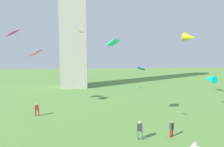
{
  "coord_description": "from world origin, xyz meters",
  "views": [
    {
      "loc": [
        -4.71,
        -2.96,
        7.65
      ],
      "look_at": [
        -2.28,
        15.28,
        5.95
      ],
      "focal_mm": 27.36,
      "sensor_mm": 36.0,
      "label": 1
    }
  ],
  "objects_px": {
    "kite_flying_4": "(190,37)",
    "kite_flying_5": "(141,69)",
    "person_1": "(172,128)",
    "kite_flying_0": "(80,32)",
    "kite_flying_6": "(36,53)",
    "person_2": "(37,109)",
    "kite_flying_1": "(113,43)",
    "kite_flying_2": "(210,79)",
    "person_0": "(140,129)",
    "kite_flying_3": "(13,33)"
  },
  "relations": [
    {
      "from": "kite_flying_2",
      "to": "kite_flying_4",
      "type": "distance_m",
      "value": 8.86
    },
    {
      "from": "kite_flying_6",
      "to": "kite_flying_2",
      "type": "bearing_deg",
      "value": 19.39
    },
    {
      "from": "kite_flying_1",
      "to": "kite_flying_4",
      "type": "distance_m",
      "value": 17.74
    },
    {
      "from": "person_0",
      "to": "kite_flying_0",
      "type": "height_order",
      "value": "kite_flying_0"
    },
    {
      "from": "person_1",
      "to": "kite_flying_4",
      "type": "bearing_deg",
      "value": -156.88
    },
    {
      "from": "person_1",
      "to": "kite_flying_2",
      "type": "bearing_deg",
      "value": -172.03
    },
    {
      "from": "kite_flying_6",
      "to": "kite_flying_5",
      "type": "bearing_deg",
      "value": -8.81
    },
    {
      "from": "person_2",
      "to": "kite_flying_5",
      "type": "bearing_deg",
      "value": 145.21
    },
    {
      "from": "person_2",
      "to": "kite_flying_0",
      "type": "xyz_separation_m",
      "value": [
        5.31,
        10.78,
        11.62
      ]
    },
    {
      "from": "person_0",
      "to": "kite_flying_2",
      "type": "height_order",
      "value": "kite_flying_2"
    },
    {
      "from": "kite_flying_3",
      "to": "kite_flying_1",
      "type": "bearing_deg",
      "value": 86.21
    },
    {
      "from": "kite_flying_6",
      "to": "person_2",
      "type": "bearing_deg",
      "value": -44.52
    },
    {
      "from": "kite_flying_4",
      "to": "kite_flying_5",
      "type": "distance_m",
      "value": 17.74
    },
    {
      "from": "kite_flying_1",
      "to": "kite_flying_2",
      "type": "relative_size",
      "value": 1.09
    },
    {
      "from": "person_1",
      "to": "kite_flying_5",
      "type": "distance_m",
      "value": 6.51
    },
    {
      "from": "kite_flying_0",
      "to": "kite_flying_6",
      "type": "bearing_deg",
      "value": -178.47
    },
    {
      "from": "kite_flying_5",
      "to": "kite_flying_0",
      "type": "bearing_deg",
      "value": -60.76
    },
    {
      "from": "kite_flying_0",
      "to": "kite_flying_5",
      "type": "height_order",
      "value": "kite_flying_0"
    },
    {
      "from": "kite_flying_1",
      "to": "kite_flying_6",
      "type": "distance_m",
      "value": 14.04
    },
    {
      "from": "person_2",
      "to": "kite_flying_1",
      "type": "distance_m",
      "value": 13.25
    },
    {
      "from": "kite_flying_0",
      "to": "kite_flying_5",
      "type": "distance_m",
      "value": 19.14
    },
    {
      "from": "kite_flying_0",
      "to": "person_2",
      "type": "bearing_deg",
      "value": -154.77
    },
    {
      "from": "person_1",
      "to": "person_2",
      "type": "distance_m",
      "value": 16.78
    },
    {
      "from": "kite_flying_2",
      "to": "kite_flying_6",
      "type": "distance_m",
      "value": 26.84
    },
    {
      "from": "kite_flying_1",
      "to": "kite_flying_4",
      "type": "bearing_deg",
      "value": 155.51
    },
    {
      "from": "person_1",
      "to": "kite_flying_0",
      "type": "distance_m",
      "value": 24.06
    },
    {
      "from": "person_0",
      "to": "kite_flying_2",
      "type": "relative_size",
      "value": 0.96
    },
    {
      "from": "kite_flying_1",
      "to": "kite_flying_4",
      "type": "xyz_separation_m",
      "value": [
        15.07,
        9.17,
        1.93
      ]
    },
    {
      "from": "kite_flying_2",
      "to": "kite_flying_5",
      "type": "bearing_deg",
      "value": 13.38
    },
    {
      "from": "person_2",
      "to": "kite_flying_3",
      "type": "height_order",
      "value": "kite_flying_3"
    },
    {
      "from": "kite_flying_0",
      "to": "kite_flying_6",
      "type": "distance_m",
      "value": 9.69
    },
    {
      "from": "kite_flying_0",
      "to": "person_1",
      "type": "bearing_deg",
      "value": -101.95
    },
    {
      "from": "kite_flying_0",
      "to": "kite_flying_1",
      "type": "height_order",
      "value": "kite_flying_0"
    },
    {
      "from": "person_0",
      "to": "person_2",
      "type": "relative_size",
      "value": 1.06
    },
    {
      "from": "kite_flying_3",
      "to": "person_1",
      "type": "bearing_deg",
      "value": 80.05
    },
    {
      "from": "person_1",
      "to": "kite_flying_1",
      "type": "bearing_deg",
      "value": -72.3
    },
    {
      "from": "kite_flying_3",
      "to": "kite_flying_6",
      "type": "height_order",
      "value": "kite_flying_3"
    },
    {
      "from": "person_0",
      "to": "kite_flying_4",
      "type": "distance_m",
      "value": 21.68
    },
    {
      "from": "person_1",
      "to": "kite_flying_6",
      "type": "distance_m",
      "value": 22.12
    },
    {
      "from": "kite_flying_5",
      "to": "kite_flying_6",
      "type": "xyz_separation_m",
      "value": [
        -13.58,
        11.18,
        1.83
      ]
    },
    {
      "from": "kite_flying_5",
      "to": "kite_flying_6",
      "type": "height_order",
      "value": "kite_flying_6"
    },
    {
      "from": "person_2",
      "to": "kite_flying_4",
      "type": "distance_m",
      "value": 27.36
    },
    {
      "from": "person_1",
      "to": "kite_flying_1",
      "type": "height_order",
      "value": "kite_flying_1"
    },
    {
      "from": "kite_flying_1",
      "to": "kite_flying_5",
      "type": "bearing_deg",
      "value": 80.14
    },
    {
      "from": "kite_flying_2",
      "to": "person_0",
      "type": "bearing_deg",
      "value": 19.41
    },
    {
      "from": "person_2",
      "to": "kite_flying_3",
      "type": "bearing_deg",
      "value": -38.17
    },
    {
      "from": "person_2",
      "to": "kite_flying_5",
      "type": "relative_size",
      "value": 2.15
    },
    {
      "from": "person_2",
      "to": "kite_flying_1",
      "type": "height_order",
      "value": "kite_flying_1"
    },
    {
      "from": "person_0",
      "to": "kite_flying_4",
      "type": "bearing_deg",
      "value": -122.32
    },
    {
      "from": "person_2",
      "to": "kite_flying_2",
      "type": "distance_m",
      "value": 24.93
    }
  ]
}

